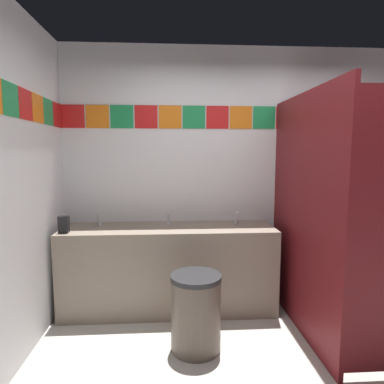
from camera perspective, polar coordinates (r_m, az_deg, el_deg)
wall_back at (r=3.64m, az=8.10°, el=3.03°), size 3.72×0.09×2.68m
vanity_counter at (r=3.43m, az=-3.97°, el=-12.71°), size 2.09×0.58×0.84m
faucet_left at (r=3.47m, az=-15.65°, el=-4.82°), size 0.04×0.10×0.14m
faucet_center at (r=3.39m, az=-4.02°, el=-4.84°), size 0.04×0.10×0.14m
faucet_right at (r=3.46m, az=7.64°, el=-4.66°), size 0.04×0.10×0.14m
soap_dispenser at (r=3.29m, az=-21.20°, el=-5.20°), size 0.09×0.09×0.16m
stall_divider at (r=2.88m, az=23.49°, el=-4.46°), size 0.92×1.50×2.09m
toilet at (r=3.76m, az=24.74°, el=-13.68°), size 0.39×0.49×0.74m
trash_bin at (r=2.82m, az=0.67°, el=-19.95°), size 0.41×0.41×0.62m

